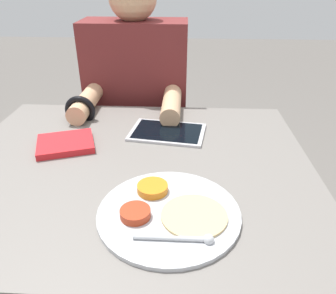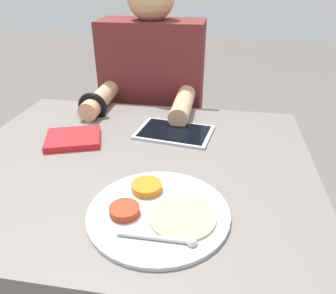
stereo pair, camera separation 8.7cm
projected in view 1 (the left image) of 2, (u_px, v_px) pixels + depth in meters
dining_table at (138, 259)px, 1.11m from camera, size 1.01×0.85×0.76m
thali_tray at (168, 212)px, 0.73m from camera, size 0.32×0.32×0.03m
red_notebook at (66, 144)px, 1.00m from camera, size 0.20×0.19×0.02m
tablet_device at (167, 132)px, 1.09m from camera, size 0.26×0.20×0.01m
person_diner at (139, 130)px, 1.53m from camera, size 0.43×0.47×1.24m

